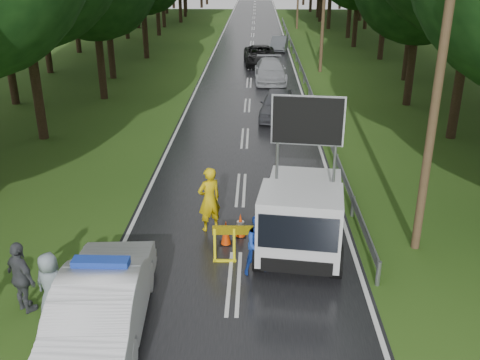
{
  "coord_description": "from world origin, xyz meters",
  "views": [
    {
      "loc": [
        0.53,
        -11.79,
        7.82
      ],
      "look_at": [
        0.03,
        3.83,
        1.3
      ],
      "focal_mm": 40.0,
      "sensor_mm": 36.0,
      "label": 1
    }
  ],
  "objects_px": {
    "queue_car_second": "(270,71)",
    "queue_car_third": "(261,56)",
    "barrier": "(263,235)",
    "civilian": "(259,245)",
    "queue_car_fourth": "(279,43)",
    "officer": "(209,199)",
    "police_sedan": "(105,297)",
    "queue_car_first": "(278,104)",
    "work_truck": "(302,212)"
  },
  "relations": [
    {
      "from": "work_truck",
      "to": "queue_car_first",
      "type": "xyz_separation_m",
      "value": [
        -0.22,
        13.63,
        -0.39
      ]
    },
    {
      "from": "queue_car_fourth",
      "to": "barrier",
      "type": "bearing_deg",
      "value": -85.29
    },
    {
      "from": "barrier",
      "to": "queue_car_first",
      "type": "height_order",
      "value": "queue_car_first"
    },
    {
      "from": "civilian",
      "to": "queue_car_fourth",
      "type": "relative_size",
      "value": 0.44
    },
    {
      "from": "queue_car_fourth",
      "to": "police_sedan",
      "type": "bearing_deg",
      "value": -90.2
    },
    {
      "from": "barrier",
      "to": "officer",
      "type": "xyz_separation_m",
      "value": [
        -1.63,
        1.89,
        0.17
      ]
    },
    {
      "from": "police_sedan",
      "to": "barrier",
      "type": "distance_m",
      "value": 4.61
    },
    {
      "from": "queue_car_second",
      "to": "police_sedan",
      "type": "bearing_deg",
      "value": -100.52
    },
    {
      "from": "police_sedan",
      "to": "queue_car_third",
      "type": "relative_size",
      "value": 0.96
    },
    {
      "from": "queue_car_second",
      "to": "queue_car_third",
      "type": "relative_size",
      "value": 0.95
    },
    {
      "from": "queue_car_first",
      "to": "barrier",
      "type": "bearing_deg",
      "value": -86.91
    },
    {
      "from": "civilian",
      "to": "queue_car_fourth",
      "type": "xyz_separation_m",
      "value": [
        1.87,
        37.15,
        -0.21
      ]
    },
    {
      "from": "police_sedan",
      "to": "work_truck",
      "type": "bearing_deg",
      "value": -144.43
    },
    {
      "from": "barrier",
      "to": "civilian",
      "type": "distance_m",
      "value": 0.53
    },
    {
      "from": "officer",
      "to": "queue_car_first",
      "type": "height_order",
      "value": "officer"
    },
    {
      "from": "police_sedan",
      "to": "queue_car_third",
      "type": "distance_m",
      "value": 32.58
    },
    {
      "from": "officer",
      "to": "queue_car_fourth",
      "type": "bearing_deg",
      "value": -128.5
    },
    {
      "from": "work_truck",
      "to": "civilian",
      "type": "height_order",
      "value": "work_truck"
    },
    {
      "from": "police_sedan",
      "to": "civilian",
      "type": "bearing_deg",
      "value": -149.15
    },
    {
      "from": "queue_car_third",
      "to": "civilian",
      "type": "bearing_deg",
      "value": -94.35
    },
    {
      "from": "work_truck",
      "to": "queue_car_third",
      "type": "height_order",
      "value": "work_truck"
    },
    {
      "from": "work_truck",
      "to": "civilian",
      "type": "xyz_separation_m",
      "value": [
        -1.21,
        -1.46,
        -0.27
      ]
    },
    {
      "from": "queue_car_fourth",
      "to": "civilian",
      "type": "bearing_deg",
      "value": -85.43
    },
    {
      "from": "queue_car_fourth",
      "to": "queue_car_third",
      "type": "bearing_deg",
      "value": -95.96
    },
    {
      "from": "police_sedan",
      "to": "work_truck",
      "type": "xyz_separation_m",
      "value": [
        4.66,
        3.87,
        0.29
      ]
    },
    {
      "from": "police_sedan",
      "to": "queue_car_second",
      "type": "relative_size",
      "value": 1.0
    },
    {
      "from": "queue_car_first",
      "to": "work_truck",
      "type": "bearing_deg",
      "value": -82.54
    },
    {
      "from": "civilian",
      "to": "queue_car_second",
      "type": "xyz_separation_m",
      "value": [
        0.78,
        23.97,
        -0.11
      ]
    },
    {
      "from": "barrier",
      "to": "queue_car_third",
      "type": "distance_m",
      "value": 29.45
    },
    {
      "from": "queue_car_first",
      "to": "queue_car_third",
      "type": "relative_size",
      "value": 0.8
    },
    {
      "from": "police_sedan",
      "to": "queue_car_third",
      "type": "bearing_deg",
      "value": -100.53
    },
    {
      "from": "police_sedan",
      "to": "officer",
      "type": "height_order",
      "value": "officer"
    },
    {
      "from": "officer",
      "to": "queue_car_first",
      "type": "distance_m",
      "value": 12.93
    },
    {
      "from": "officer",
      "to": "queue_car_first",
      "type": "xyz_separation_m",
      "value": [
        2.51,
        12.68,
        -0.3
      ]
    },
    {
      "from": "civilian",
      "to": "queue_car_first",
      "type": "distance_m",
      "value": 15.12
    },
    {
      "from": "police_sedan",
      "to": "queue_car_third",
      "type": "xyz_separation_m",
      "value": [
        3.6,
        32.38,
        -0.09
      ]
    },
    {
      "from": "queue_car_second",
      "to": "queue_car_third",
      "type": "distance_m",
      "value": 6.03
    },
    {
      "from": "queue_car_second",
      "to": "queue_car_fourth",
      "type": "distance_m",
      "value": 13.23
    },
    {
      "from": "police_sedan",
      "to": "work_truck",
      "type": "height_order",
      "value": "work_truck"
    },
    {
      "from": "civilian",
      "to": "queue_car_fourth",
      "type": "bearing_deg",
      "value": 64.05
    },
    {
      "from": "barrier",
      "to": "officer",
      "type": "height_order",
      "value": "officer"
    },
    {
      "from": "queue_car_first",
      "to": "queue_car_third",
      "type": "height_order",
      "value": "queue_car_third"
    },
    {
      "from": "police_sedan",
      "to": "barrier",
      "type": "relative_size",
      "value": 1.85
    },
    {
      "from": "barrier",
      "to": "civilian",
      "type": "relative_size",
      "value": 1.63
    },
    {
      "from": "queue_car_fourth",
      "to": "queue_car_first",
      "type": "bearing_deg",
      "value": -84.81
    },
    {
      "from": "police_sedan",
      "to": "work_truck",
      "type": "relative_size",
      "value": 0.94
    },
    {
      "from": "barrier",
      "to": "queue_car_fourth",
      "type": "xyz_separation_m",
      "value": [
        1.76,
        36.64,
        -0.23
      ]
    },
    {
      "from": "queue_car_second",
      "to": "queue_car_third",
      "type": "xyz_separation_m",
      "value": [
        -0.63,
        6.0,
        0.0
      ]
    },
    {
      "from": "civilian",
      "to": "queue_car_second",
      "type": "distance_m",
      "value": 23.98
    },
    {
      "from": "police_sedan",
      "to": "queue_car_fourth",
      "type": "height_order",
      "value": "police_sedan"
    }
  ]
}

